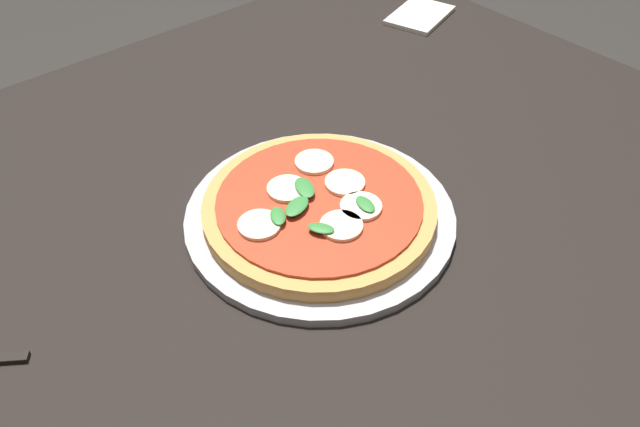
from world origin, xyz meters
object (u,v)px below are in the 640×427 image
pizza (319,206)px  serving_tray (320,216)px  dining_table (340,247)px  napkin (420,15)px

pizza → serving_tray: bearing=-166.8°
dining_table → napkin: size_ratio=9.01×
dining_table → napkin: (-0.46, -0.28, 0.11)m
serving_tray → napkin: size_ratio=2.56×
dining_table → serving_tray: bearing=21.6°
serving_tray → napkin: 0.59m
serving_tray → pizza: 0.02m
dining_table → pizza: bearing=21.4°
pizza → napkin: pizza is taller
napkin → dining_table: bearing=31.4°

